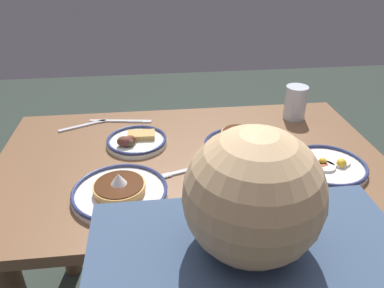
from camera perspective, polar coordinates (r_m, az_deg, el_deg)
name	(u,v)px	position (r m, az deg, el deg)	size (l,w,h in m)	color
dining_table	(192,194)	(1.29, -0.03, -7.56)	(1.23, 0.76, 0.75)	brown
plate_near_main	(136,141)	(1.29, -8.48, 0.49)	(0.20, 0.20, 0.05)	white
plate_center_pancakes	(328,166)	(1.22, 19.77, -3.11)	(0.23, 0.23, 0.04)	white
plate_far_companion	(238,143)	(1.26, 7.00, 0.11)	(0.23, 0.23, 0.06)	white
plate_far_side	(120,191)	(1.05, -10.79, -6.95)	(0.26, 0.26, 0.07)	white
drinking_glass	(295,104)	(1.50, 15.26, 5.81)	(0.08, 0.08, 0.13)	silver
paper_napkin	(280,207)	(1.03, 13.07, -9.16)	(0.15, 0.14, 0.00)	white
fork_near	(84,125)	(1.46, -15.95, 2.70)	(0.18, 0.09, 0.01)	silver
fork_far	(188,170)	(1.14, -0.61, -3.95)	(0.18, 0.07, 0.01)	silver
butter_knife	(121,121)	(1.46, -10.65, 3.42)	(0.23, 0.05, 0.01)	silver
tea_spoon	(206,207)	(1.00, 2.07, -9.50)	(0.19, 0.03, 0.01)	silver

